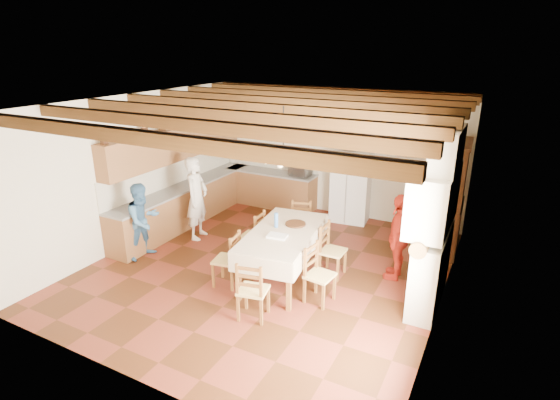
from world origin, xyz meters
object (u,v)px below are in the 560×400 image
object	(u,v)px
hutch	(450,197)
chair_right_near	(320,275)
dining_table	(283,236)
chair_end_near	(253,289)
person_woman_blue	(143,221)
chair_right_far	(333,250)
chair_end_far	(300,226)
chair_left_far	(252,235)
refrigerator	(351,186)
chair_left_near	(226,259)
person_woman_red	(399,237)
person_man	(197,198)
microwave	(300,170)

from	to	relation	value
hutch	chair_right_near	world-z (taller)	hutch
dining_table	chair_end_near	world-z (taller)	chair_end_near
person_woman_blue	chair_right_far	bearing A→B (deg)	-67.66
chair_end_far	chair_left_far	bearing A→B (deg)	-145.72
chair_right_far	hutch	bearing A→B (deg)	-37.61
dining_table	refrigerator	bearing A→B (deg)	87.56
chair_left_near	refrigerator	bearing A→B (deg)	157.01
chair_end_far	person_woman_red	distance (m)	2.02
person_man	dining_table	bearing A→B (deg)	-118.34
refrigerator	microwave	xyz separation A→B (m)	(-1.29, -0.01, 0.20)
person_woman_blue	person_woman_red	size ratio (longest dim) A/B	0.96
hutch	chair_end_far	distance (m)	2.96
chair_right_near	chair_end_far	size ratio (longest dim) A/B	1.00
chair_left_far	person_woman_red	distance (m)	2.68
chair_end_far	microwave	size ratio (longest dim) A/B	1.91
chair_left_far	chair_right_far	size ratio (longest dim) A/B	1.00
chair_end_far	chair_right_near	bearing A→B (deg)	-74.28
chair_end_near	person_woman_red	distance (m)	2.74
person_woman_red	chair_right_near	bearing A→B (deg)	-34.05
refrigerator	chair_right_near	distance (m)	3.63
microwave	dining_table	bearing A→B (deg)	-62.30
person_man	chair_end_near	bearing A→B (deg)	-139.50
hutch	person_man	xyz separation A→B (m)	(-4.72, -1.82, -0.22)
refrigerator	person_woman_blue	size ratio (longest dim) A/B	1.13
chair_right_near	chair_right_far	size ratio (longest dim) A/B	1.00
chair_left_far	person_man	size ratio (longest dim) A/B	0.55
refrigerator	chair_left_far	distance (m)	2.95
chair_end_near	hutch	bearing A→B (deg)	-131.74
person_woman_blue	chair_end_near	bearing A→B (deg)	-98.57
dining_table	chair_left_far	distance (m)	1.01
dining_table	chair_right_near	xyz separation A→B (m)	(0.86, -0.39, -0.33)
dining_table	person_woman_blue	size ratio (longest dim) A/B	1.47
refrigerator	chair_end_far	bearing A→B (deg)	-106.94
hutch	chair_end_far	size ratio (longest dim) A/B	2.29
chair_end_near	person_woman_blue	bearing A→B (deg)	-26.70
dining_table	person_woman_red	distance (m)	1.99
chair_left_far	person_woman_red	size ratio (longest dim) A/B	0.62
refrigerator	chair_end_near	world-z (taller)	refrigerator
person_woman_red	person_woman_blue	bearing A→B (deg)	-73.06
dining_table	chair_end_near	size ratio (longest dim) A/B	2.27
microwave	chair_left_near	bearing A→B (deg)	-76.37
chair_right_far	chair_end_near	bearing A→B (deg)	162.61
refrigerator	person_woman_red	distance (m)	2.72
chair_left_near	chair_end_near	bearing A→B (deg)	45.64
chair_left_near	chair_left_far	size ratio (longest dim) A/B	1.00
chair_right_far	chair_end_near	world-z (taller)	same
chair_right_far	microwave	xyz separation A→B (m)	(-1.88, 2.63, 0.56)
dining_table	chair_left_near	size ratio (longest dim) A/B	2.27
chair_end_near	person_man	bearing A→B (deg)	-49.51
chair_right_far	person_woman_red	world-z (taller)	person_woman_red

